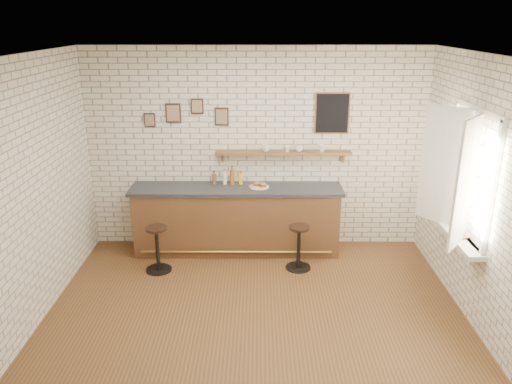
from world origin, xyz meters
TOP-DOWN VIEW (x-y plane):
  - ground at (0.00, 0.00)m, footprint 5.00×5.00m
  - bar_counter at (-0.29, 1.70)m, footprint 3.10×0.65m
  - sandwich_plate at (0.05, 1.71)m, footprint 0.28×0.28m
  - ciabatta_sandwich at (0.06, 1.71)m, footprint 0.20×0.14m
  - potato_chips at (0.03, 1.71)m, footprint 0.25×0.19m
  - bitters_bottle_brown at (-0.62, 1.86)m, footprint 0.06×0.06m
  - bitters_bottle_white at (-0.47, 1.86)m, footprint 0.06×0.06m
  - bitters_bottle_amber at (-0.35, 1.86)m, footprint 0.07×0.07m
  - condiment_bottle_yellow at (-0.23, 1.86)m, footprint 0.06×0.06m
  - bar_stool_left at (-1.36, 1.05)m, footprint 0.37×0.37m
  - bar_stool_right at (0.60, 1.12)m, footprint 0.35×0.35m
  - wall_shelf at (0.40, 1.90)m, footprint 2.00×0.18m
  - shelf_cup_a at (0.15, 1.90)m, footprint 0.18×0.18m
  - shelf_cup_b at (0.46, 1.90)m, footprint 0.13×0.13m
  - shelf_cup_c at (0.63, 1.90)m, footprint 0.13×0.13m
  - shelf_cup_d at (0.97, 1.90)m, footprint 0.14×0.14m
  - back_wall_decor at (0.23, 1.98)m, footprint 2.96×0.02m
  - window_sill at (2.40, 0.30)m, footprint 0.20×1.35m
  - casement_window at (2.36, 0.30)m, footprint 0.40×1.30m
  - book_lower at (2.38, 0.17)m, footprint 0.25×0.27m
  - book_upper at (2.38, 0.18)m, footprint 0.19×0.25m

SIDE VIEW (x-z plane):
  - ground at x=0.00m, z-range 0.00..0.00m
  - bar_stool_right at x=0.60m, z-range 0.02..0.66m
  - bar_stool_left at x=-1.36m, z-range 0.02..0.68m
  - bar_counter at x=-0.29m, z-range 0.00..1.01m
  - window_sill at x=2.40m, z-range 0.87..0.93m
  - book_lower at x=2.38m, z-range 0.93..0.95m
  - book_upper at x=2.38m, z-range 0.95..0.97m
  - sandwich_plate at x=0.05m, z-range 1.01..1.02m
  - potato_chips at x=0.03m, z-range 1.02..1.03m
  - ciabatta_sandwich at x=0.06m, z-range 1.02..1.09m
  - condiment_bottle_yellow at x=-0.23m, z-range 0.99..1.19m
  - bitters_bottle_brown at x=-0.62m, z-range 0.99..1.20m
  - bitters_bottle_white at x=-0.47m, z-range 0.99..1.22m
  - bitters_bottle_amber at x=-0.35m, z-range 0.98..1.26m
  - wall_shelf at x=0.40m, z-range 1.39..1.57m
  - shelf_cup_b at x=0.46m, z-range 1.50..1.59m
  - shelf_cup_c at x=0.63m, z-range 1.50..1.59m
  - shelf_cup_a at x=0.15m, z-range 1.50..1.60m
  - shelf_cup_d at x=0.97m, z-range 1.50..1.60m
  - casement_window at x=2.36m, z-range 0.87..2.43m
  - back_wall_decor at x=0.23m, z-range 1.77..2.33m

